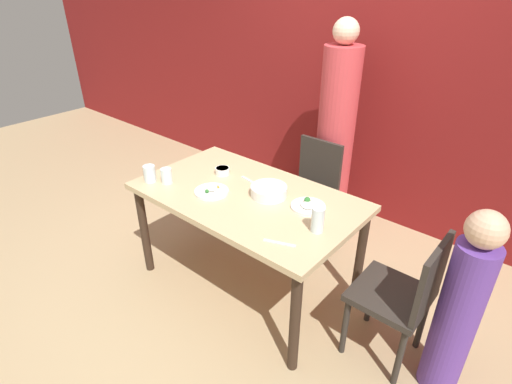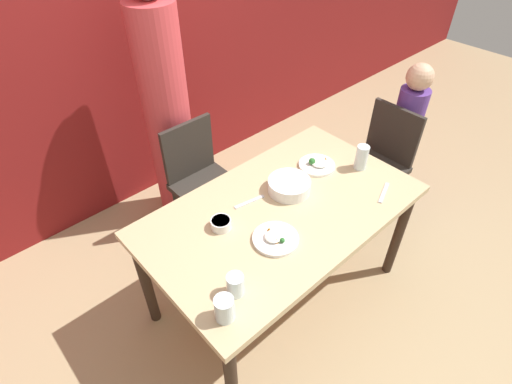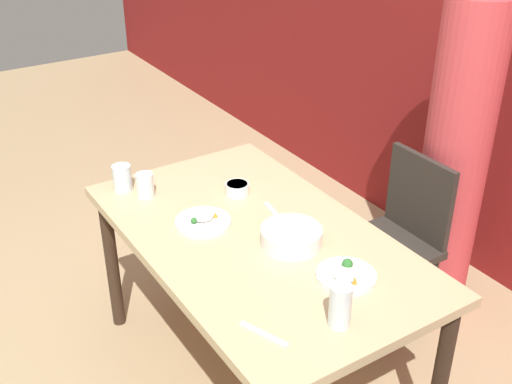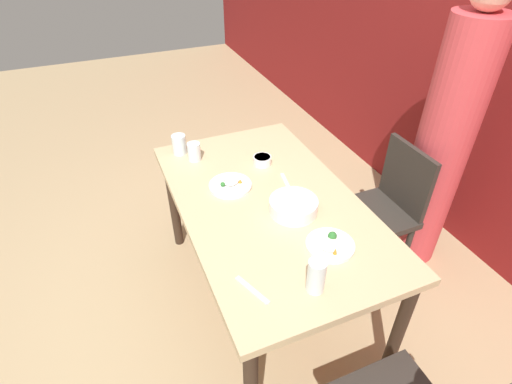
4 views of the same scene
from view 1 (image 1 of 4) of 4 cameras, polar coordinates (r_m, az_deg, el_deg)
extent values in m
plane|color=tan|center=(3.04, -1.23, -12.72)|extent=(10.00, 10.00, 0.00)
cube|color=maroon|center=(3.60, 15.39, 17.23)|extent=(10.00, 0.06, 2.70)
cube|color=tan|center=(2.61, -1.39, -0.66)|extent=(1.48, 0.87, 0.04)
cylinder|color=#332319|center=(3.06, -15.66, -5.31)|extent=(0.06, 0.06, 0.71)
cylinder|color=#332319|center=(2.29, 5.57, -18.09)|extent=(0.06, 0.06, 0.71)
cylinder|color=#332319|center=(3.45, -5.63, -0.13)|extent=(0.06, 0.06, 0.71)
cylinder|color=#332319|center=(2.78, 14.64, -8.98)|extent=(0.06, 0.06, 0.71)
cube|color=#2D2823|center=(3.24, 7.10, -0.54)|extent=(0.40, 0.40, 0.04)
cube|color=#2D2823|center=(3.28, 9.14, 4.04)|extent=(0.38, 0.03, 0.40)
cylinder|color=#2D2823|center=(3.32, 2.90, -4.14)|extent=(0.04, 0.04, 0.42)
cylinder|color=#2D2823|center=(3.17, 7.64, -6.22)|extent=(0.04, 0.04, 0.42)
cylinder|color=#2D2823|center=(3.55, 6.17, -1.90)|extent=(0.04, 0.04, 0.42)
cylinder|color=#2D2823|center=(3.41, 10.72, -3.73)|extent=(0.04, 0.04, 0.42)
cube|color=#2D2823|center=(2.43, 18.63, -13.72)|extent=(0.40, 0.40, 0.04)
cube|color=#2D2823|center=(2.25, 23.85, -11.27)|extent=(0.03, 0.38, 0.40)
cylinder|color=#2D2823|center=(2.73, 16.08, -14.04)|extent=(0.04, 0.04, 0.42)
cylinder|color=#2D2823|center=(2.51, 12.60, -18.22)|extent=(0.04, 0.04, 0.42)
cylinder|color=#2D2823|center=(2.67, 22.66, -16.69)|extent=(0.04, 0.04, 0.42)
cylinder|color=#2D2823|center=(2.44, 19.81, -21.33)|extent=(0.04, 0.04, 0.42)
cylinder|color=#C63D42|center=(3.40, 11.17, 6.88)|extent=(0.30, 0.30, 1.55)
sphere|color=beige|center=(3.19, 12.75, 21.54)|extent=(0.20, 0.20, 0.20)
cylinder|color=#5B3893|center=(2.36, 26.60, -16.15)|extent=(0.20, 0.20, 0.94)
sphere|color=#DBAD89|center=(2.03, 30.05, -4.65)|extent=(0.18, 0.18, 0.18)
cylinder|color=white|center=(2.57, 1.85, 0.13)|extent=(0.23, 0.23, 0.07)
cylinder|color=#BC5123|center=(2.55, 1.86, 0.75)|extent=(0.21, 0.21, 0.01)
cylinder|color=white|center=(2.63, -6.37, 0.07)|extent=(0.23, 0.23, 0.02)
ellipsoid|color=white|center=(2.63, -6.48, 0.57)|extent=(0.09, 0.09, 0.02)
cone|color=orange|center=(2.62, -7.06, 0.39)|extent=(0.02, 0.02, 0.02)
cone|color=orange|center=(2.65, -5.46, 0.81)|extent=(0.02, 0.02, 0.02)
sphere|color=#2D702D|center=(2.59, -7.01, 0.12)|extent=(0.02, 0.02, 0.02)
cylinder|color=white|center=(2.47, 7.44, -2.07)|extent=(0.21, 0.21, 0.02)
ellipsoid|color=white|center=(2.45, 7.54, -1.86)|extent=(0.10, 0.10, 0.02)
sphere|color=#2D702D|center=(2.48, 7.34, -1.14)|extent=(0.04, 0.04, 0.04)
cone|color=orange|center=(2.42, 8.47, -2.17)|extent=(0.02, 0.02, 0.03)
cylinder|color=white|center=(2.86, -4.81, 3.02)|extent=(0.10, 0.10, 0.05)
cylinder|color=white|center=(2.85, -4.83, 3.41)|extent=(0.09, 0.09, 0.01)
cylinder|color=silver|center=(2.23, 8.81, -3.94)|extent=(0.07, 0.07, 0.15)
cylinder|color=silver|center=(2.79, -12.66, 2.27)|extent=(0.08, 0.08, 0.11)
cylinder|color=silver|center=(2.83, -14.96, 2.55)|extent=(0.08, 0.08, 0.12)
cube|color=silver|center=(2.76, -0.83, 1.59)|extent=(0.18, 0.05, 0.01)
cube|color=silver|center=(2.15, 3.38, -7.30)|extent=(0.18, 0.08, 0.01)
camera|label=2|loc=(2.73, -40.56, 26.61)|focal=28.00mm
camera|label=3|loc=(0.61, 71.39, 19.04)|focal=45.00mm
camera|label=4|loc=(1.02, 38.82, 21.41)|focal=28.00mm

